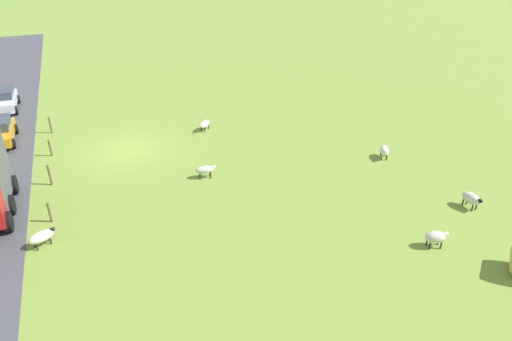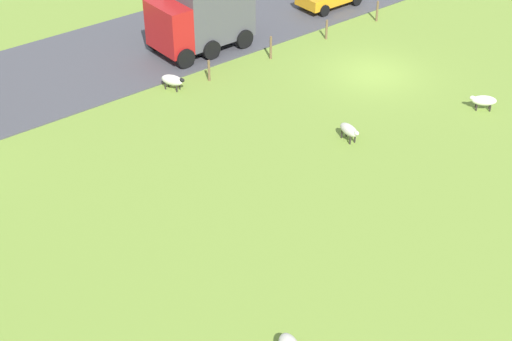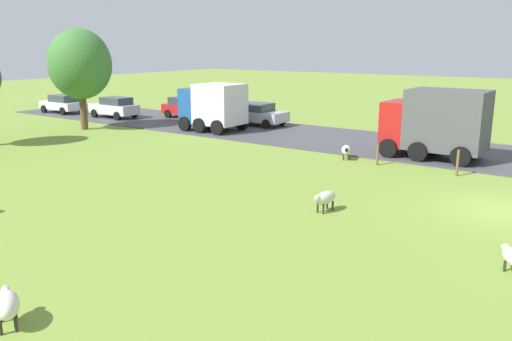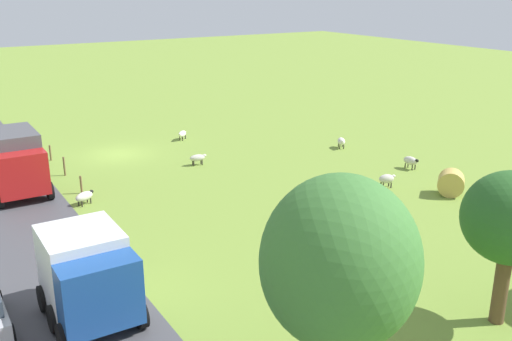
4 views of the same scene
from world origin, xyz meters
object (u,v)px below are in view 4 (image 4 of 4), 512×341
Objects in this scene: sheep_4 at (182,134)px; tree_0 at (511,219)px; sheep_1 at (341,141)px; hay_bale_0 at (451,183)px; tree_1 at (340,263)px; truck_1 at (15,161)px; truck_0 at (87,275)px; sheep_5 at (411,161)px; sheep_0 at (198,158)px; sheep_3 at (387,179)px; sheep_2 at (84,196)px.

sheep_4 is 0.20× the size of tree_0.
hay_bale_0 is (1.00, 10.67, 0.22)m from sheep_1.
tree_1 is at bearing 73.54° from sheep_4.
truck_1 reaches higher than sheep_1.
tree_1 reaches higher than hay_bale_0.
truck_0 is (12.96, 20.72, 1.29)m from sheep_4.
sheep_1 reaches higher than sheep_4.
truck_1 reaches higher than truck_0.
truck_0 is (20.72, 1.95, 1.02)m from hay_bale_0.
sheep_0 is at bearing -34.88° from sheep_5.
tree_1 reaches higher than tree_0.
sheep_3 is 1.00× the size of sheep_4.
truck_0 is at bearing 14.30° from sheep_3.
sheep_3 is (-7.42, 9.61, 0.04)m from sheep_0.
truck_1 is at bearing -5.72° from sheep_1.
tree_0 is (-0.89, 21.86, 3.37)m from sheep_0.
tree_0 is 0.81× the size of tree_1.
hay_bale_0 is at bearing 84.63° from sheep_1.
sheep_1 is at bearing -111.87° from sheep_3.
tree_1 is (17.18, 20.41, 3.90)m from sheep_1.
sheep_5 is at bearing 95.80° from sheep_1.
sheep_0 is at bearing -9.16° from sheep_1.
sheep_5 is at bearing -126.30° from tree_0.
sheep_0 is at bearing -127.83° from truck_0.
sheep_5 is at bearing 159.53° from truck_1.
tree_1 reaches higher than sheep_2.
sheep_3 is 0.22× the size of truck_1.
tree_0 is at bearing 92.33° from sheep_0.
sheep_2 is at bearing -104.55° from truck_0.
sheep_3 is 0.27× the size of truck_0.
tree_1 reaches higher than sheep_5.
truck_0 is (22.34, 6.52, 1.20)m from sheep_5.
sheep_1 is 0.17× the size of tree_1.
truck_1 is (21.51, -2.15, 1.40)m from sheep_1.
sheep_2 is 19.42m from tree_1.
hay_bale_0 is 0.26× the size of tree_0.
sheep_0 reaches higher than sheep_4.
sheep_3 is 20.96m from truck_1.
truck_0 reaches higher than sheep_3.
truck_1 is at bearing -62.11° from tree_0.
truck_0 reaches higher than sheep_5.
sheep_4 is at bearing -106.46° from tree_1.
sheep_1 is 6.14m from sheep_5.
tree_0 is (6.53, 12.25, 3.34)m from sheep_3.
sheep_0 is 0.81× the size of hay_bale_0.
sheep_5 reaches higher than sheep_2.
tree_0 is 14.34m from truck_0.
hay_bale_0 is 13.24m from tree_0.
sheep_2 is 20.06m from hay_bale_0.
sheep_4 is at bearing -91.90° from tree_0.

